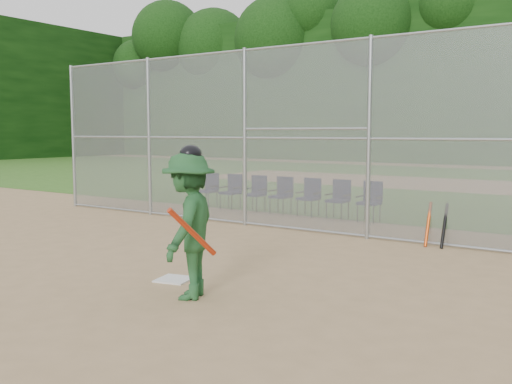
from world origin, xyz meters
The scene contains 15 objects.
ground centered at (0.00, 0.00, 0.00)m, with size 100.00×100.00×0.00m, color tan.
grass_strip centered at (0.00, 18.00, 0.01)m, with size 100.00×100.00×0.00m, color #33621D.
dirt_patch_far centered at (0.00, 18.00, 0.01)m, with size 24.00×24.00×0.00m, color tan.
backstop_fence centered at (0.00, 5.00, 2.07)m, with size 16.09×0.09×4.00m.
treeline centered at (0.00, 20.00, 5.50)m, with size 81.00×60.00×11.00m.
home_plate centered at (-0.02, 0.42, 0.01)m, with size 0.46×0.46×0.02m, color silver.
batter_at_plate centered at (0.73, -0.12, 0.95)m, with size 1.10×1.42×1.97m.
spare_bats centered at (2.39, 4.95, 0.41)m, with size 0.36×0.35×0.83m.
chair_0 centered at (-4.75, 7.02, 0.48)m, with size 0.54×0.52×0.96m, color #10133B, non-canonical shape.
chair_1 centered at (-3.92, 7.02, 0.48)m, with size 0.54×0.52×0.96m, color #10133B, non-canonical shape.
chair_2 centered at (-3.10, 7.02, 0.48)m, with size 0.54×0.52×0.96m, color #10133B, non-canonical shape.
chair_3 centered at (-2.28, 7.02, 0.48)m, with size 0.54×0.52×0.96m, color #10133B, non-canonical shape.
chair_4 centered at (-1.46, 7.02, 0.48)m, with size 0.54×0.52×0.96m, color #10133B, non-canonical shape.
chair_5 centered at (-0.64, 7.02, 0.48)m, with size 0.54×0.52×0.96m, color #10133B, non-canonical shape.
chair_6 centered at (0.18, 7.02, 0.48)m, with size 0.54×0.52×0.96m, color #10133B, non-canonical shape.
Camera 1 is at (5.48, -5.59, 2.13)m, focal length 40.00 mm.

